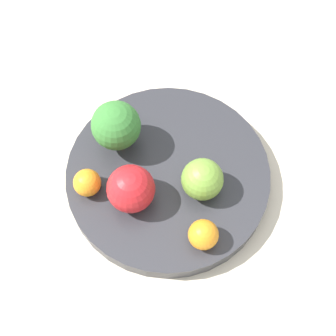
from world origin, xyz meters
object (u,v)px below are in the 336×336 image
object	(u,v)px
bowl	(168,176)
apple_red	(202,179)
broccoli	(116,126)
orange_back	(87,183)
apple_green	(131,189)
orange_front	(203,235)

from	to	relation	value
bowl	apple_red	xyz separation A→B (m)	(-0.05, 0.01, 0.04)
broccoli	orange_back	bearing A→B (deg)	85.22
apple_green	orange_back	distance (m)	0.06
bowl	broccoli	xyz separation A→B (m)	(0.08, -0.01, 0.05)
broccoli	apple_red	bearing A→B (deg)	170.83
bowl	broccoli	world-z (taller)	broccoli
bowl	apple_green	distance (m)	0.07
apple_red	orange_back	world-z (taller)	apple_red
broccoli	apple_red	xyz separation A→B (m)	(-0.12, 0.02, -0.02)
apple_red	orange_front	xyz separation A→B (m)	(-0.03, 0.06, -0.01)
bowl	orange_back	xyz separation A→B (m)	(0.08, 0.06, 0.03)
bowl	orange_front	xyz separation A→B (m)	(-0.07, 0.07, 0.03)
orange_front	broccoli	bearing A→B (deg)	-28.87
apple_red	orange_front	world-z (taller)	apple_red
broccoli	apple_red	world-z (taller)	broccoli
apple_green	orange_back	xyz separation A→B (m)	(0.06, 0.01, -0.01)
apple_green	apple_red	bearing A→B (deg)	-148.00
bowl	orange_front	distance (m)	0.10
bowl	apple_red	bearing A→B (deg)	173.49
bowl	orange_front	bearing A→B (deg)	137.13
bowl	broccoli	size ratio (longest dim) A/B	3.57
orange_front	apple_red	bearing A→B (deg)	-67.73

